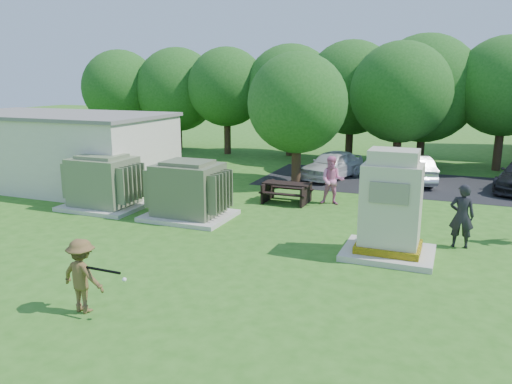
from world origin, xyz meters
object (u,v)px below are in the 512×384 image
at_px(transformer_right, 188,191).
at_px(batter, 82,276).
at_px(generator_cabinet, 391,210).
at_px(picnic_table, 287,190).
at_px(car_silver_a, 411,169).
at_px(transformer_left, 104,183).
at_px(person_at_picnic, 332,180).
at_px(car_white, 332,165).
at_px(person_by_generator, 462,216).

height_order(transformer_right, batter, transformer_right).
height_order(generator_cabinet, picnic_table, generator_cabinet).
xyz_separation_m(transformer_right, car_silver_a, (6.80, 9.34, -0.30)).
distance_m(transformer_left, car_silver_a, 14.06).
height_order(transformer_right, person_at_picnic, transformer_right).
bearing_deg(person_at_picnic, batter, -113.87).
distance_m(person_at_picnic, car_white, 5.24).
xyz_separation_m(batter, person_by_generator, (7.50, 7.51, 0.14)).
bearing_deg(batter, car_silver_a, -102.94).
distance_m(generator_cabinet, batter, 8.22).
distance_m(car_white, car_silver_a, 3.74).
relative_size(generator_cabinet, picnic_table, 1.62).
height_order(transformer_right, car_silver_a, transformer_right).
bearing_deg(picnic_table, transformer_right, -126.31).
relative_size(transformer_left, generator_cabinet, 0.99).
relative_size(transformer_left, batter, 1.84).
distance_m(person_by_generator, car_white, 10.52).
bearing_deg(person_at_picnic, generator_cabinet, -70.61).
xyz_separation_m(transformer_left, person_by_generator, (12.73, 0.24, -0.01)).
bearing_deg(person_at_picnic, car_silver_a, 55.79).
distance_m(generator_cabinet, picnic_table, 6.69).
bearing_deg(person_by_generator, batter, 42.63).
height_order(picnic_table, person_by_generator, person_by_generator).
distance_m(transformer_left, person_at_picnic, 8.86).
distance_m(person_by_generator, person_at_picnic, 5.93).
bearing_deg(generator_cabinet, transformer_right, 169.67).
height_order(transformer_right, car_white, transformer_right).
bearing_deg(car_white, transformer_right, -91.60).
xyz_separation_m(person_at_picnic, car_silver_a, (2.50, 5.53, -0.30)).
bearing_deg(car_silver_a, car_white, -13.06).
height_order(transformer_left, car_white, transformer_left).
height_order(person_at_picnic, car_silver_a, person_at_picnic).
distance_m(transformer_right, person_by_generator, 9.04).
bearing_deg(person_at_picnic, picnic_table, -178.14).
bearing_deg(generator_cabinet, person_at_picnic, 119.28).
height_order(transformer_left, generator_cabinet, generator_cabinet).
bearing_deg(car_white, person_by_generator, -38.03).
xyz_separation_m(transformer_right, person_at_picnic, (4.30, 3.81, -0.00)).
distance_m(transformer_left, batter, 8.97).
bearing_deg(car_silver_a, transformer_left, 21.87).
bearing_deg(car_white, batter, -77.97).
relative_size(generator_cabinet, person_by_generator, 1.58).
bearing_deg(transformer_left, picnic_table, 28.94).
distance_m(transformer_left, transformer_right, 3.70).
relative_size(picnic_table, person_at_picnic, 0.97).
distance_m(batter, person_at_picnic, 11.43).
bearing_deg(transformer_right, batter, -78.06).
xyz_separation_m(picnic_table, person_by_generator, (6.50, -3.21, 0.46)).
xyz_separation_m(generator_cabinet, car_silver_a, (-0.37, 10.65, -0.66)).
xyz_separation_m(picnic_table, person_at_picnic, (1.76, 0.37, 0.46)).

